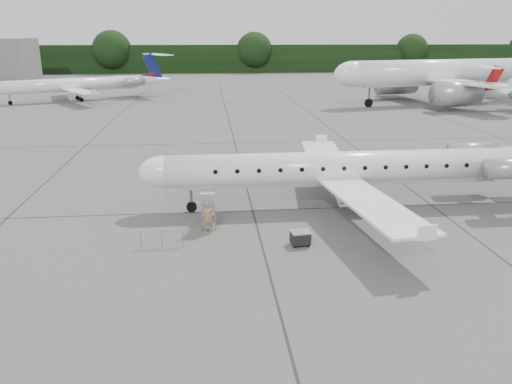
{
  "coord_description": "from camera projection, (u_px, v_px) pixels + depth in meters",
  "views": [
    {
      "loc": [
        -6.6,
        -23.02,
        10.88
      ],
      "look_at": [
        -4.01,
        3.98,
        2.3
      ],
      "focal_mm": 35.0,
      "sensor_mm": 36.0,
      "label": 1
    }
  ],
  "objects": [
    {
      "name": "safety_railing",
      "position": [
        162.0,
        239.0,
        26.54
      ],
      "size": [
        2.2,
        0.11,
        1.0
      ],
      "primitive_type": null,
      "rotation": [
        0.0,
        0.0,
        0.01
      ],
      "color": "gray",
      "rests_on": "ground"
    },
    {
      "name": "baggage_cart",
      "position": [
        300.0,
        238.0,
        26.86
      ],
      "size": [
        1.08,
        0.91,
        0.85
      ],
      "primitive_type": null,
      "rotation": [
        0.0,
        0.0,
        0.13
      ],
      "color": "black",
      "rests_on": "ground"
    },
    {
      "name": "bg_narrowbody",
      "position": [
        440.0,
        59.0,
        79.86
      ],
      "size": [
        44.39,
        35.91,
        14.12
      ],
      "primitive_type": null,
      "rotation": [
        0.0,
        0.0,
        0.21
      ],
      "color": "white",
      "rests_on": "ground"
    },
    {
      "name": "treeline",
      "position": [
        229.0,
        59.0,
        147.9
      ],
      "size": [
        260.0,
        4.0,
        8.0
      ],
      "primitive_type": "cube",
      "color": "black",
      "rests_on": "ground"
    },
    {
      "name": "bg_regional_left",
      "position": [
        71.0,
        78.0,
        84.12
      ],
      "size": [
        35.25,
        31.35,
        7.63
      ],
      "primitive_type": null,
      "rotation": [
        0.0,
        0.0,
        0.44
      ],
      "color": "white",
      "rests_on": "ground"
    },
    {
      "name": "airstair",
      "position": [
        208.0,
        206.0,
        29.64
      ],
      "size": [
        0.86,
        2.45,
        2.33
      ],
      "primitive_type": null,
      "rotation": [
        0.0,
        0.0,
        0.01
      ],
      "color": "white",
      "rests_on": "ground"
    },
    {
      "name": "main_regional_jet",
      "position": [
        343.0,
        152.0,
        31.9
      ],
      "size": [
        29.11,
        21.04,
        7.43
      ],
      "primitive_type": null,
      "rotation": [
        0.0,
        0.0,
        0.01
      ],
      "color": "white",
      "rests_on": "ground"
    },
    {
      "name": "passenger",
      "position": [
        208.0,
        217.0,
        28.41
      ],
      "size": [
        0.75,
        0.56,
        1.87
      ],
      "primitive_type": "imported",
      "rotation": [
        0.0,
        0.0,
        0.17
      ],
      "color": "#90784E",
      "rests_on": "ground"
    },
    {
      "name": "ground",
      "position": [
        341.0,
        255.0,
        25.73
      ],
      "size": [
        320.0,
        320.0,
        0.0
      ],
      "primitive_type": "plane",
      "color": "#555553",
      "rests_on": "ground"
    }
  ]
}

